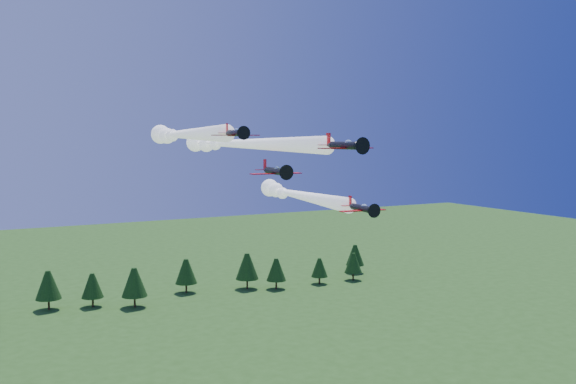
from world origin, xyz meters
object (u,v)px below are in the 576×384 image
plane_right (296,195)px  plane_slot (275,171)px  plane_left (182,134)px  plane_lead (239,144)px

plane_right → plane_slot: (-14.64, -19.75, 5.74)m
plane_left → plane_slot: (8.07, -19.96, -5.74)m
plane_lead → plane_right: 17.47m
plane_lead → plane_right: bearing=16.4°
plane_left → plane_slot: 22.29m
plane_left → plane_slot: size_ratio=5.46×
plane_lead → plane_slot: plane_lead is taller
plane_right → plane_slot: size_ratio=5.22×
plane_slot → plane_left: bearing=115.6°
plane_lead → plane_slot: 16.03m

